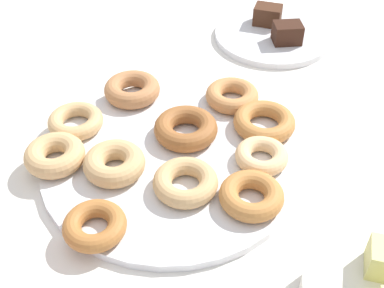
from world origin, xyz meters
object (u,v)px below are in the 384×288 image
donut_1 (132,89)px  donut_6 (76,121)px  cake_plate (273,35)px  brownie_far (287,33)px  donut_plate (172,159)px  donut_4 (262,156)px  donut_0 (186,128)px  brownie_near (268,15)px  donut_3 (55,155)px  donut_10 (114,163)px  donut_2 (232,95)px  donut_9 (264,122)px  donut_5 (95,226)px  donut_7 (251,196)px  donut_8 (186,182)px

donut_1 → donut_6: 0.11m
cake_plate → brownie_far: (0.03, 0.03, 0.02)m
donut_plate → donut_4: 0.13m
donut_0 → brownie_near: bearing=169.1°
donut_plate → donut_6: 0.16m
donut_3 → donut_10: same height
donut_2 → donut_9: size_ratio=0.91×
donut_2 → donut_5: size_ratio=1.09×
donut_1 → donut_5: bearing=9.8°
donut_plate → donut_5: 0.16m
donut_2 → brownie_near: (-0.28, 0.02, 0.01)m
donut_4 → donut_6: (-0.01, -0.28, 0.00)m
donut_5 → cake_plate: bearing=164.4°
donut_4 → donut_6: bearing=-91.6°
donut_10 → donut_0: bearing=141.7°
brownie_near → cake_plate: bearing=26.6°
donut_6 → donut_9: (-0.07, 0.28, 0.00)m
donut_3 → cake_plate: bearing=150.3°
donut_3 → donut_6: 0.08m
donut_1 → donut_4: donut_1 is taller
donut_10 → brownie_near: bearing=162.6°
donut_6 → cake_plate: size_ratio=0.37×
donut_2 → donut_3: 0.29m
donut_6 → brownie_near: (-0.40, 0.24, 0.01)m
donut_4 → donut_7: donut_7 is taller
donut_9 → donut_6: bearing=-76.8°
donut_6 → donut_7: 0.29m
donut_1 → donut_6: bearing=-30.9°
brownie_far → brownie_near: bearing=-144.0°
donut_9 → donut_4: bearing=5.0°
donut_8 → brownie_near: size_ratio=1.65×
donut_9 → donut_3: bearing=-62.1°
donut_0 → donut_1: size_ratio=1.04×
donut_3 → brownie_far: (-0.41, 0.28, 0.00)m
donut_plate → donut_8: bearing=32.0°
donut_1 → donut_9: size_ratio=0.98×
donut_9 → cake_plate: (-0.30, -0.02, -0.02)m
donut_1 → brownie_far: 0.33m
donut_8 → cake_plate: size_ratio=0.38×
donut_0 → donut_4: (0.03, 0.12, -0.00)m
donut_3 → donut_5: bearing=45.0°
donut_0 → donut_6: (0.02, -0.17, -0.00)m
donut_8 → donut_4: bearing=130.2°
donut_7 → brownie_far: size_ratio=1.60×
donut_5 → donut_6: 0.21m
donut_7 → brownie_far: 0.42m
donut_10 → donut_plate: bearing=125.0°
donut_3 → donut_8: bearing=88.5°
donut_8 → donut_7: bearing=88.3°
donut_0 → brownie_near: size_ratio=1.80×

